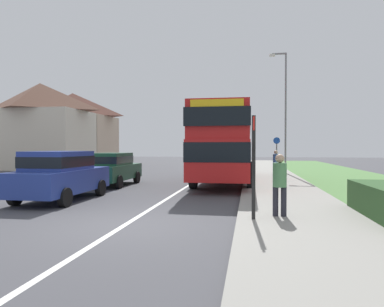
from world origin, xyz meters
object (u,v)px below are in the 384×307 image
(pedestrian_at_stop, at_px, (280,182))
(pedestrian_walking_away, at_px, (276,162))
(parked_car_dark_green, at_px, (111,167))
(parked_car_blue, at_px, (60,174))
(cycle_route_sign, at_px, (277,154))
(double_decker_bus, at_px, (226,142))
(street_lamp_mid, at_px, (284,106))
(bus_stop_sign, at_px, (254,160))

(pedestrian_at_stop, bearing_deg, pedestrian_walking_away, 86.26)
(parked_car_dark_green, xyz_separation_m, pedestrian_walking_away, (8.12, 4.88, 0.10))
(parked_car_blue, bearing_deg, pedestrian_walking_away, 50.58)
(parked_car_blue, distance_m, cycle_route_sign, 15.18)
(double_decker_bus, bearing_deg, parked_car_dark_green, -157.65)
(pedestrian_walking_away, relative_size, street_lamp_mid, 0.20)
(pedestrian_walking_away, bearing_deg, parked_car_dark_green, -148.97)
(double_decker_bus, bearing_deg, street_lamp_mid, 59.33)
(parked_car_blue, xyz_separation_m, cycle_route_sign, (8.23, 12.74, 0.49))
(double_decker_bus, relative_size, parked_car_blue, 2.49)
(double_decker_bus, bearing_deg, parked_car_blue, -126.69)
(double_decker_bus, relative_size, parked_car_dark_green, 2.56)
(parked_car_dark_green, height_order, street_lamp_mid, street_lamp_mid)
(pedestrian_walking_away, relative_size, cycle_route_sign, 0.66)
(double_decker_bus, xyz_separation_m, cycle_route_sign, (3.00, 5.73, -0.71))
(pedestrian_walking_away, distance_m, cycle_route_sign, 3.10)
(pedestrian_at_stop, bearing_deg, double_decker_bus, 102.02)
(parked_car_dark_green, bearing_deg, pedestrian_at_stop, -43.56)
(double_decker_bus, height_order, bus_stop_sign, double_decker_bus)
(pedestrian_walking_away, bearing_deg, street_lamp_mid, 76.71)
(pedestrian_at_stop, height_order, cycle_route_sign, cycle_route_sign)
(parked_car_blue, relative_size, pedestrian_at_stop, 2.49)
(parked_car_dark_green, bearing_deg, street_lamp_mid, 42.40)
(parked_car_dark_green, distance_m, pedestrian_walking_away, 9.47)
(parked_car_dark_green, bearing_deg, parked_car_blue, -88.14)
(pedestrian_walking_away, xyz_separation_m, cycle_route_sign, (0.27, 3.06, 0.45))
(parked_car_dark_green, xyz_separation_m, cycle_route_sign, (8.38, 7.94, 0.56))
(parked_car_blue, bearing_deg, pedestrian_at_stop, -16.87)
(street_lamp_mid, bearing_deg, parked_car_blue, -124.05)
(double_decker_bus, distance_m, pedestrian_walking_away, 3.99)
(pedestrian_at_stop, distance_m, cycle_route_sign, 14.96)
(parked_car_blue, bearing_deg, double_decker_bus, 53.31)
(parked_car_blue, relative_size, street_lamp_mid, 0.51)
(pedestrian_at_stop, xyz_separation_m, bus_stop_sign, (-0.65, -0.46, 0.56))
(bus_stop_sign, bearing_deg, pedestrian_walking_away, 83.41)
(parked_car_blue, xyz_separation_m, pedestrian_walking_away, (7.96, 9.68, 0.04))
(parked_car_dark_green, height_order, pedestrian_at_stop, pedestrian_at_stop)
(pedestrian_at_stop, bearing_deg, parked_car_dark_green, 136.44)
(parked_car_dark_green, relative_size, pedestrian_at_stop, 2.43)
(pedestrian_at_stop, xyz_separation_m, street_lamp_mid, (1.54, 15.08, 3.66))
(pedestrian_at_stop, height_order, street_lamp_mid, street_lamp_mid)
(bus_stop_sign, bearing_deg, double_decker_bus, 97.73)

